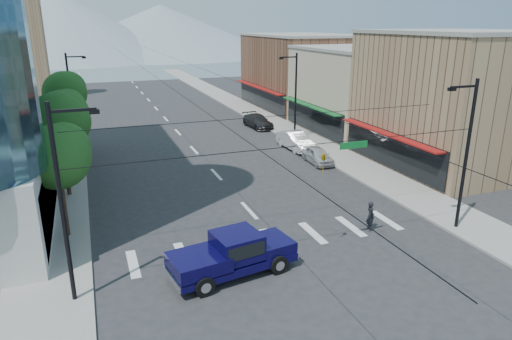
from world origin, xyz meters
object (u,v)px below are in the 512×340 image
object	(u,v)px
pedestrian	(370,216)
parked_car_far	(258,121)
parked_car_near	(318,155)
pickup_truck	(232,254)
parked_car_mid	(295,141)

from	to	relation	value
pedestrian	parked_car_far	xyz separation A→B (m)	(3.53, 28.41, -0.14)
parked_car_far	parked_car_near	bearing A→B (deg)	-94.78
parked_car_near	pedestrian	bearing A→B (deg)	-101.93
pickup_truck	pedestrian	size ratio (longest dim) A/B	3.67
pickup_truck	parked_car_far	world-z (taller)	pickup_truck
pickup_truck	pedestrian	world-z (taller)	pickup_truck
parked_car_mid	parked_car_far	xyz separation A→B (m)	(-0.04, 10.28, -0.09)
pedestrian	parked_car_far	world-z (taller)	pedestrian
parked_car_mid	parked_car_far	bearing A→B (deg)	87.55
pedestrian	parked_car_far	bearing A→B (deg)	1.55
pedestrian	parked_car_mid	xyz separation A→B (m)	(3.58, 18.13, -0.05)
pickup_truck	parked_car_near	xyz separation A→B (m)	(12.73, 15.17, -0.41)
pickup_truck	parked_car_near	size ratio (longest dim) A/B	1.59
parked_car_near	parked_car_far	distance (m)	15.18
parked_car_near	parked_car_far	xyz separation A→B (m)	(0.09, 15.18, 0.05)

